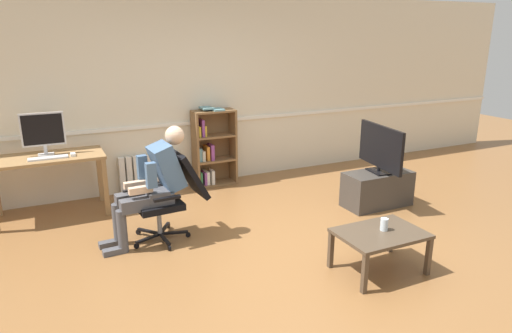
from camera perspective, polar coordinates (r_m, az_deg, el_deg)
ground_plane at (r=4.67m, az=2.90°, el=-11.19°), size 18.00×18.00×0.00m
back_wall at (r=6.64m, az=-8.01°, el=9.21°), size 12.00×0.13×2.70m
computer_desk at (r=5.97m, az=-24.66°, el=0.21°), size 1.28×0.64×0.76m
imac_monitor at (r=5.96m, az=-25.17°, el=4.05°), size 0.48×0.14×0.51m
keyboard at (r=5.81m, az=-24.63°, el=0.98°), size 0.43×0.12×0.02m
computer_mouse at (r=5.83m, az=-21.98°, el=1.41°), size 0.06×0.10×0.03m
bookshelf at (r=6.65m, az=-5.60°, el=2.22°), size 0.61×0.29×1.16m
radiator at (r=6.58m, az=-13.08°, el=-0.77°), size 0.85×0.08×0.53m
office_chair at (r=4.97m, az=-10.44°, el=-3.18°), size 0.85×0.62×0.95m
person_seated at (r=4.87m, az=-12.79°, el=-2.02°), size 0.96×0.41×1.24m
tv_stand at (r=6.08m, az=14.96°, el=-2.73°), size 0.88×0.42×0.45m
tv_screen at (r=5.93m, az=15.36°, el=2.24°), size 0.24×0.92×0.60m
coffee_table at (r=4.41m, az=15.32°, el=-8.49°), size 0.79×0.56×0.40m
drinking_glass at (r=4.41m, az=15.79°, el=-7.00°), size 0.07×0.07×0.12m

